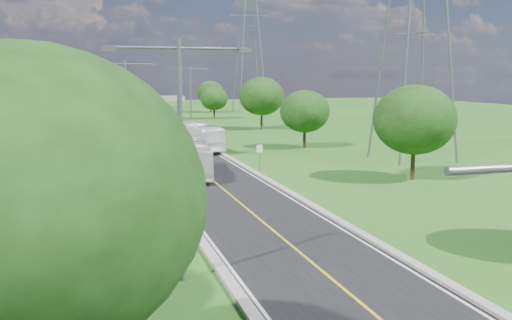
% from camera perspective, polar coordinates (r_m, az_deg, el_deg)
% --- Properties ---
extents(ground, '(260.00, 260.00, 0.00)m').
position_cam_1_polar(ground, '(71.99, -8.70, 1.55)').
color(ground, '#245A19').
rests_on(ground, ground).
extents(road, '(8.00, 150.00, 0.06)m').
position_cam_1_polar(road, '(77.90, -9.30, 2.08)').
color(road, black).
rests_on(road, ground).
extents(curb_left, '(0.50, 150.00, 0.22)m').
position_cam_1_polar(curb_left, '(77.49, -12.43, 2.02)').
color(curb_left, gray).
rests_on(curb_left, ground).
extents(curb_right, '(0.50, 150.00, 0.22)m').
position_cam_1_polar(curb_right, '(78.53, -6.23, 2.25)').
color(curb_right, gray).
rests_on(curb_right, ground).
extents(speed_limit_sign, '(0.55, 0.09, 2.40)m').
position_cam_1_polar(speed_limit_sign, '(51.48, 0.36, 0.72)').
color(speed_limit_sign, slate).
rests_on(speed_limit_sign, ground).
extents(overpass, '(30.00, 3.00, 3.20)m').
position_cam_1_polar(overpass, '(151.27, -12.87, 5.92)').
color(overpass, gray).
rests_on(overpass, ground).
extents(streetlight_near_left, '(5.90, 0.25, 10.00)m').
position_cam_1_polar(streetlight_near_left, '(23.26, -7.57, 2.00)').
color(streetlight_near_left, slate).
rests_on(streetlight_near_left, ground).
extents(streetlight_mid_left, '(5.90, 0.25, 10.00)m').
position_cam_1_polar(streetlight_mid_left, '(56.02, -12.85, 5.60)').
color(streetlight_mid_left, slate).
rests_on(streetlight_mid_left, ground).
extents(streetlight_far_right, '(5.90, 0.25, 10.00)m').
position_cam_1_polar(streetlight_far_right, '(90.23, -6.55, 6.76)').
color(streetlight_far_right, slate).
rests_on(streetlight_far_right, ground).
extents(power_tower_near, '(9.00, 6.40, 28.00)m').
position_cam_1_polar(power_tower_near, '(60.09, 15.75, 13.38)').
color(power_tower_near, slate).
rests_on(power_tower_near, ground).
extents(power_tower_far, '(9.00, 6.40, 28.00)m').
position_cam_1_polar(power_tower_far, '(130.89, -0.68, 10.85)').
color(power_tower_far, slate).
rests_on(power_tower_far, ground).
extents(tree_lc, '(7.56, 7.56, 8.79)m').
position_cam_1_polar(tree_lc, '(61.16, -21.62, 5.09)').
color(tree_lc, black).
rests_on(tree_lc, ground).
extents(tree_ld, '(6.72, 6.72, 7.82)m').
position_cam_1_polar(tree_ld, '(85.25, -21.54, 5.46)').
color(tree_ld, black).
rests_on(tree_ld, ground).
extents(tree_le, '(5.88, 5.88, 6.84)m').
position_cam_1_polar(tree_le, '(109.04, -19.13, 5.78)').
color(tree_le, black).
rests_on(tree_le, ground).
extents(tree_lf, '(7.98, 7.98, 9.28)m').
position_cam_1_polar(tree_lf, '(13.19, -22.45, -3.75)').
color(tree_lf, black).
rests_on(tree_lf, ground).
extents(tree_rb, '(6.72, 6.72, 7.82)m').
position_cam_1_polar(tree_rb, '(48.31, 15.58, 3.90)').
color(tree_rb, black).
rests_on(tree_rb, ground).
extents(tree_rc, '(5.88, 5.88, 6.84)m').
position_cam_1_polar(tree_rc, '(67.60, 4.91, 4.86)').
color(tree_rc, black).
rests_on(tree_rc, ground).
extents(tree_rd, '(7.14, 7.14, 8.30)m').
position_cam_1_polar(tree_rd, '(90.87, 0.56, 6.39)').
color(tree_rd, black).
rests_on(tree_rd, ground).
extents(tree_re, '(5.46, 5.46, 6.35)m').
position_cam_1_polar(tree_re, '(113.51, -4.22, 6.15)').
color(tree_re, black).
rests_on(tree_re, ground).
extents(tree_rf, '(6.30, 6.30, 7.33)m').
position_cam_1_polar(tree_rf, '(133.77, -4.58, 6.76)').
color(tree_rf, black).
rests_on(tree_rf, ground).
extents(bus_outbound, '(4.14, 11.54, 3.15)m').
position_cam_1_polar(bus_outbound, '(65.55, -5.87, 2.37)').
color(bus_outbound, white).
rests_on(bus_outbound, road).
extents(bus_inbound, '(3.79, 10.82, 2.95)m').
position_cam_1_polar(bus_inbound, '(48.98, -6.23, 0.19)').
color(bus_inbound, silver).
rests_on(bus_inbound, road).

